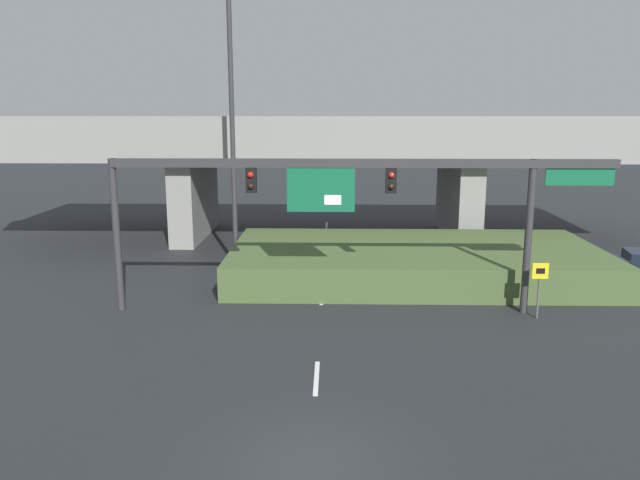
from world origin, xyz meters
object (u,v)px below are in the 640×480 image
(signal_gantry, at_px, (352,187))
(speed_limit_sign, at_px, (539,281))
(parked_sedan_near_right, at_px, (597,273))
(highway_light_pole_near, at_px, (232,105))

(signal_gantry, relative_size, speed_limit_sign, 8.61)
(speed_limit_sign, height_order, parked_sedan_near_right, speed_limit_sign)
(signal_gantry, height_order, speed_limit_sign, signal_gantry)
(speed_limit_sign, relative_size, parked_sedan_near_right, 0.49)
(signal_gantry, bearing_deg, highway_light_pole_near, 127.74)
(speed_limit_sign, height_order, highway_light_pole_near, highway_light_pole_near)
(signal_gantry, distance_m, highway_light_pole_near, 9.65)
(parked_sedan_near_right, bearing_deg, signal_gantry, -156.67)
(parked_sedan_near_right, bearing_deg, speed_limit_sign, -127.52)
(signal_gantry, xyz_separation_m, speed_limit_sign, (7.02, -0.69, -3.44))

